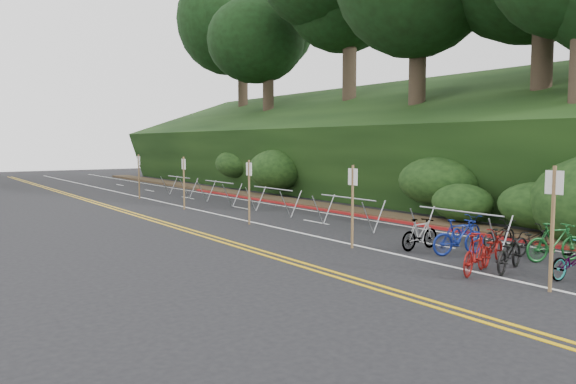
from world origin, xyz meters
name	(u,v)px	position (x,y,z in m)	size (l,w,h in m)	color
ground	(481,286)	(0.00, 0.00, 0.00)	(120.00, 120.00, 0.00)	black
road_markings	(262,227)	(0.63, 10.10, 0.00)	(7.47, 80.00, 0.01)	gold
red_curb	(334,211)	(5.70, 12.00, 0.05)	(0.25, 28.00, 0.10)	maroon
embankment	(352,152)	(12.96, 19.04, 2.57)	(14.30, 48.14, 9.11)	black
tree_cluster	(283,6)	(9.76, 22.04, 11.68)	(32.64, 54.20, 18.73)	#2D2319
bike_racks_rest	(273,195)	(3.00, 13.00, 0.85)	(1.14, 23.00, 1.17)	#919397
signpost_near	(553,221)	(0.76, -1.15, 1.53)	(0.08, 0.40, 2.68)	brown
signposts_rest	(213,183)	(0.60, 14.00, 1.43)	(0.08, 18.40, 2.50)	brown
bike_front	(476,254)	(0.81, 0.78, 0.50)	(1.67, 0.47, 1.00)	maroon
bike_valet	(548,249)	(3.06, 0.26, 0.46)	(3.41, 8.49, 1.06)	slate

